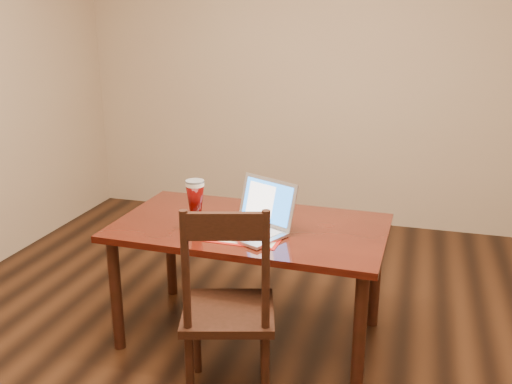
# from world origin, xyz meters

# --- Properties ---
(room_shell) EXTENTS (4.51, 5.01, 2.71)m
(room_shell) POSITION_xyz_m (0.00, 0.00, 1.76)
(room_shell) COLOR tan
(room_shell) RESTS_ON ground
(dining_table) EXTENTS (1.47, 0.85, 0.95)m
(dining_table) POSITION_xyz_m (-0.17, 0.45, 0.61)
(dining_table) COLOR #431109
(dining_table) RESTS_ON ground
(dining_chair) EXTENTS (0.52, 0.51, 1.00)m
(dining_chair) POSITION_xyz_m (-0.11, -0.08, 0.47)
(dining_chair) COLOR black
(dining_chair) RESTS_ON ground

